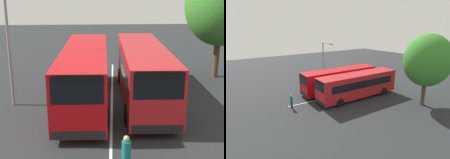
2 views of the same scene
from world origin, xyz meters
TOP-DOWN VIEW (x-y plane):
  - ground_plane at (0.00, 0.00)m, footprint 79.27×79.27m
  - bus_far_left at (0.63, -1.56)m, footprint 11.18×2.85m
  - bus_center_left at (0.23, 1.81)m, footprint 11.18×2.86m
  - pedestrian at (8.43, 0.01)m, footprint 0.42×0.42m
  - street_lamp at (0.82, -5.40)m, footprint 0.50×2.19m
  - depot_tree at (-4.41, 7.93)m, footprint 5.54×4.98m
  - lane_stripe_outer_left at (0.00, 0.00)m, footprint 17.25×1.22m

SIDE VIEW (x-z plane):
  - ground_plane at x=0.00m, z-range 0.00..0.00m
  - lane_stripe_outer_left at x=0.00m, z-range 0.00..0.01m
  - pedestrian at x=8.43m, z-range 0.14..1.74m
  - bus_far_left at x=0.63m, z-range 0.16..3.31m
  - bus_center_left at x=0.23m, z-range 0.16..3.31m
  - street_lamp at x=0.82m, z-range 0.53..7.11m
  - depot_tree at x=-4.41m, z-range 1.16..9.31m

